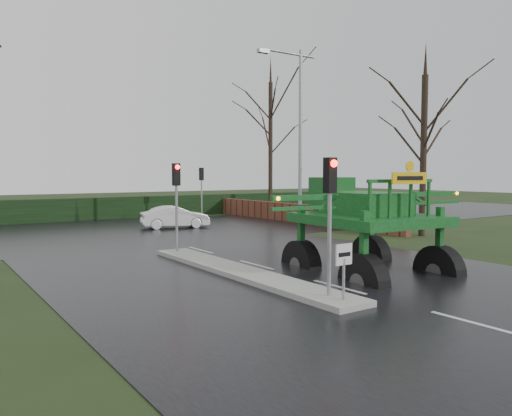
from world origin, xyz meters
TOP-DOWN VIEW (x-y plane):
  - ground at (0.00, 0.00)m, footprint 140.00×140.00m
  - road_main at (0.00, 10.00)m, footprint 14.00×80.00m
  - road_cross at (0.00, 16.00)m, footprint 80.00×12.00m
  - median_island at (-1.30, 3.00)m, footprint 1.20×10.00m
  - hedge_row at (0.00, 24.00)m, footprint 44.00×0.90m
  - brick_wall at (10.50, 16.00)m, footprint 0.40×20.00m
  - keep_left_sign at (-1.30, -1.50)m, footprint 0.50×0.07m
  - traffic_signal_near at (-1.30, -1.01)m, footprint 0.26×0.33m
  - traffic_signal_mid at (-1.30, 7.49)m, footprint 0.26×0.33m
  - traffic_signal_far at (6.50, 20.01)m, footprint 0.26×0.33m
  - street_light_right at (8.19, 12.00)m, footprint 3.85×0.30m
  - tree_right_near at (11.50, 6.00)m, footprint 5.60×5.60m
  - tree_right_far at (13.00, 21.00)m, footprint 7.00×7.00m
  - crop_sprayer at (0.98, 0.20)m, footprint 7.82×5.17m
  - white_sedan at (2.73, 16.20)m, footprint 4.02×2.23m

SIDE VIEW (x-z plane):
  - ground at x=0.00m, z-range 0.00..0.00m
  - white_sedan at x=2.73m, z-range -0.63..0.63m
  - road_main at x=0.00m, z-range -0.01..0.01m
  - road_cross at x=0.00m, z-range 0.00..0.02m
  - median_island at x=-1.30m, z-range 0.01..0.17m
  - brick_wall at x=10.50m, z-range 0.00..1.20m
  - hedge_row at x=0.00m, z-range 0.00..1.50m
  - keep_left_sign at x=-1.30m, z-range 0.38..1.73m
  - crop_sprayer at x=0.98m, z-range -0.12..4.26m
  - traffic_signal_near at x=-1.30m, z-range 0.83..4.35m
  - traffic_signal_mid at x=-1.30m, z-range 0.83..4.35m
  - traffic_signal_far at x=6.50m, z-range 0.83..4.35m
  - tree_right_near at x=11.50m, z-range 0.38..10.02m
  - street_light_right at x=8.19m, z-range 0.99..10.99m
  - tree_right_far at x=13.00m, z-range 0.47..12.52m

